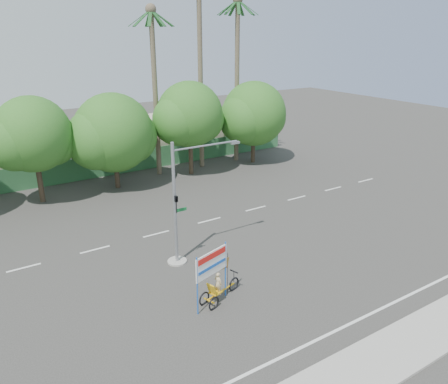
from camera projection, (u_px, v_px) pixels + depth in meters
ground at (254, 281)px, 22.96m from camera, size 120.00×120.00×0.00m
sidewalk_near at (368, 367)px, 17.01m from camera, size 50.00×2.40×0.12m
fence at (114, 164)px, 39.62m from camera, size 38.00×0.08×2.00m
building_right at (172, 135)px, 46.92m from camera, size 14.00×8.00×3.60m
tree_left at (32, 137)px, 31.89m from camera, size 6.66×5.60×8.07m
tree_center at (113, 135)px, 35.11m from camera, size 7.62×6.40×7.85m
tree_right at (189, 117)px, 38.37m from camera, size 6.90×5.80×8.36m
tree_far_right at (253, 116)px, 42.09m from camera, size 7.38×6.20×7.94m
palm_tall at (200, 53)px, 38.76m from camera, size 3.73×3.79×17.45m
palm_mid at (237, 64)px, 41.14m from camera, size 3.73×3.79×15.45m
palm_short at (154, 75)px, 37.05m from camera, size 3.73×3.79×14.45m
traffic_signal at (180, 214)px, 23.99m from camera, size 4.72×1.10×7.00m
trike_billboard at (216, 280)px, 20.81m from camera, size 2.96×1.23×3.02m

